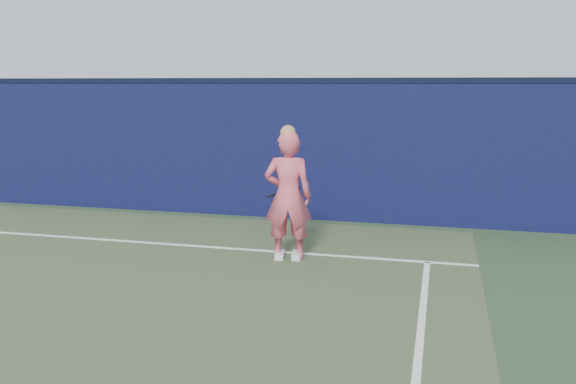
# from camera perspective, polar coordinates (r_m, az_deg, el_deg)

# --- Properties ---
(backstop_wall) EXTENTS (24.00, 0.40, 2.50)m
(backstop_wall) POSITION_cam_1_polar(r_m,az_deg,el_deg) (12.14, -9.82, 4.08)
(backstop_wall) COLOR black
(backstop_wall) RESTS_ON ground
(wall_cap) EXTENTS (24.00, 0.42, 0.10)m
(wall_cap) POSITION_cam_1_polar(r_m,az_deg,el_deg) (12.08, -10.01, 10.22)
(wall_cap) COLOR black
(wall_cap) RESTS_ON backstop_wall
(player) EXTENTS (0.73, 0.54, 1.93)m
(player) POSITION_cam_1_polar(r_m,az_deg,el_deg) (8.65, 0.00, -0.33)
(player) COLOR #E5596E
(player) RESTS_ON ground
(racket) EXTENTS (0.50, 0.20, 0.28)m
(racket) POSITION_cam_1_polar(r_m,az_deg,el_deg) (9.10, 0.17, 0.13)
(racket) COLOR black
(racket) RESTS_ON ground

